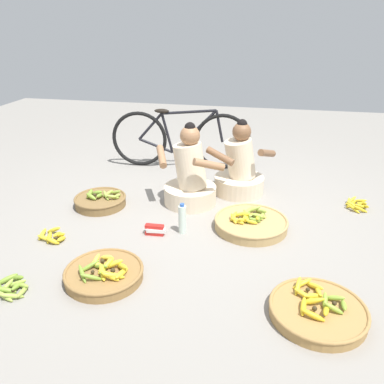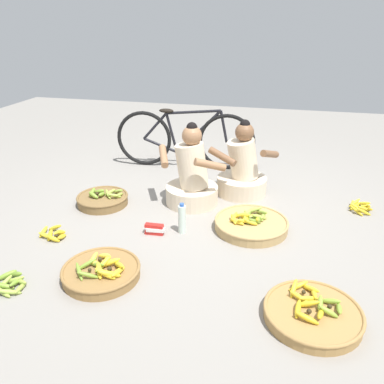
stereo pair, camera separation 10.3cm
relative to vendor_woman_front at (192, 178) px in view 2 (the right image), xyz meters
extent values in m
plane|color=gray|center=(0.12, -0.30, -0.27)|extent=(10.00, 10.00, 0.00)
cylinder|color=beige|center=(0.00, 0.00, -0.18)|extent=(0.52, 0.52, 0.18)
cylinder|color=beige|center=(0.00, 0.00, 0.13)|extent=(0.39, 0.34, 0.47)
sphere|color=#9E704C|center=(0.00, 0.00, 0.43)|extent=(0.19, 0.19, 0.19)
sphere|color=black|center=(0.00, 0.00, 0.51)|extent=(0.10, 0.10, 0.10)
cylinder|color=#9E704C|center=(-0.28, -0.02, 0.22)|extent=(0.18, 0.31, 0.16)
cylinder|color=#9E704C|center=(0.21, -0.16, 0.22)|extent=(0.30, 0.21, 0.16)
cylinder|color=beige|center=(0.46, 0.36, -0.18)|extent=(0.52, 0.52, 0.18)
cylinder|color=beige|center=(0.46, 0.36, 0.11)|extent=(0.43, 0.40, 0.44)
sphere|color=brown|center=(0.46, 0.36, 0.40)|extent=(0.19, 0.19, 0.19)
sphere|color=black|center=(0.46, 0.36, 0.47)|extent=(0.10, 0.10, 0.10)
cylinder|color=brown|center=(0.27, 0.16, 0.19)|extent=(0.31, 0.18, 0.16)
cylinder|color=brown|center=(0.72, 0.35, 0.19)|extent=(0.19, 0.31, 0.16)
torus|color=black|center=(-0.83, 0.95, 0.08)|extent=(0.69, 0.10, 0.68)
torus|color=black|center=(0.18, 1.04, 0.08)|extent=(0.69, 0.10, 0.68)
cylinder|color=black|center=(-0.16, 1.01, 0.19)|extent=(0.55, 0.08, 0.55)
cylinder|color=black|center=(-0.49, 0.98, 0.16)|extent=(0.15, 0.05, 0.49)
cylinder|color=black|center=(-0.22, 1.01, 0.43)|extent=(0.65, 0.09, 0.08)
cylinder|color=black|center=(-0.63, 0.97, 0.00)|extent=(0.42, 0.07, 0.18)
cylinder|color=black|center=(-0.69, 0.96, 0.24)|extent=(0.32, 0.06, 0.35)
cylinder|color=black|center=(0.14, 1.04, 0.26)|extent=(0.11, 0.04, 0.38)
ellipsoid|color=black|center=(-0.55, 0.98, 0.43)|extent=(0.18, 0.08, 0.05)
cylinder|color=tan|center=(0.63, -0.40, -0.23)|extent=(0.64, 0.64, 0.08)
torus|color=tan|center=(0.63, -0.40, -0.19)|extent=(0.65, 0.65, 0.02)
ellipsoid|color=olive|center=(0.70, -0.41, -0.16)|extent=(0.05, 0.13, 0.07)
ellipsoid|color=olive|center=(0.66, -0.35, -0.16)|extent=(0.13, 0.07, 0.07)
ellipsoid|color=olive|center=(0.59, -0.38, -0.16)|extent=(0.08, 0.13, 0.06)
ellipsoid|color=olive|center=(0.59, -0.43, -0.16)|extent=(0.09, 0.13, 0.05)
ellipsoid|color=olive|center=(0.67, -0.45, -0.15)|extent=(0.13, 0.09, 0.08)
sphere|color=#382D19|center=(0.64, -0.40, -0.16)|extent=(0.03, 0.03, 0.03)
ellipsoid|color=#9EB747|center=(0.73, -0.33, -0.16)|extent=(0.06, 0.17, 0.06)
ellipsoid|color=#9EB747|center=(0.71, -0.27, -0.15)|extent=(0.13, 0.15, 0.09)
ellipsoid|color=#9EB747|center=(0.64, -0.25, -0.15)|extent=(0.16, 0.08, 0.08)
ellipsoid|color=#9EB747|center=(0.60, -0.28, -0.16)|extent=(0.12, 0.15, 0.07)
ellipsoid|color=#9EB747|center=(0.59, -0.35, -0.16)|extent=(0.10, 0.16, 0.06)
ellipsoid|color=#9EB747|center=(0.66, -0.39, -0.16)|extent=(0.16, 0.04, 0.07)
ellipsoid|color=#9EB747|center=(0.70, -0.38, -0.15)|extent=(0.15, 0.12, 0.10)
sphere|color=#382D19|center=(0.66, -0.32, -0.16)|extent=(0.03, 0.03, 0.03)
ellipsoid|color=yellow|center=(0.59, -0.43, -0.15)|extent=(0.05, 0.14, 0.08)
ellipsoid|color=yellow|center=(0.57, -0.38, -0.15)|extent=(0.13, 0.10, 0.09)
ellipsoid|color=yellow|center=(0.54, -0.37, -0.15)|extent=(0.13, 0.04, 0.08)
ellipsoid|color=yellow|center=(0.48, -0.41, -0.16)|extent=(0.07, 0.14, 0.07)
ellipsoid|color=yellow|center=(0.48, -0.45, -0.16)|extent=(0.09, 0.13, 0.07)
ellipsoid|color=yellow|center=(0.52, -0.48, -0.16)|extent=(0.14, 0.07, 0.06)
ellipsoid|color=yellow|center=(0.57, -0.47, -0.15)|extent=(0.12, 0.11, 0.08)
sphere|color=#382D19|center=(0.54, -0.43, -0.16)|extent=(0.03, 0.03, 0.03)
ellipsoid|color=yellow|center=(0.69, -0.42, -0.15)|extent=(0.03, 0.12, 0.08)
ellipsoid|color=yellow|center=(0.64, -0.36, -0.16)|extent=(0.13, 0.04, 0.07)
ellipsoid|color=yellow|center=(0.58, -0.41, -0.16)|extent=(0.06, 0.13, 0.06)
ellipsoid|color=yellow|center=(0.63, -0.47, -0.16)|extent=(0.13, 0.03, 0.06)
sphere|color=#382D19|center=(0.63, -0.42, -0.16)|extent=(0.03, 0.03, 0.03)
cylinder|color=brown|center=(-0.86, -0.24, -0.22)|extent=(0.49, 0.49, 0.09)
torus|color=brown|center=(-0.86, -0.24, -0.18)|extent=(0.51, 0.51, 0.02)
ellipsoid|color=#9EB747|center=(-0.69, -0.21, -0.16)|extent=(0.05, 0.14, 0.06)
ellipsoid|color=#9EB747|center=(-0.73, -0.14, -0.15)|extent=(0.14, 0.07, 0.08)
ellipsoid|color=#9EB747|center=(-0.80, -0.17, -0.16)|extent=(0.09, 0.14, 0.06)
ellipsoid|color=#9EB747|center=(-0.79, -0.24, -0.15)|extent=(0.12, 0.12, 0.09)
ellipsoid|color=#9EB747|center=(-0.72, -0.25, -0.15)|extent=(0.13, 0.10, 0.08)
sphere|color=#382D19|center=(-0.75, -0.20, -0.15)|extent=(0.03, 0.03, 0.03)
ellipsoid|color=olive|center=(-0.86, -0.25, -0.15)|extent=(0.04, 0.12, 0.07)
ellipsoid|color=olive|center=(-0.91, -0.19, -0.15)|extent=(0.12, 0.04, 0.07)
ellipsoid|color=olive|center=(-0.96, -0.24, -0.15)|extent=(0.05, 0.13, 0.09)
ellipsoid|color=olive|center=(-0.92, -0.30, -0.15)|extent=(0.13, 0.06, 0.08)
sphere|color=#382D19|center=(-0.91, -0.24, -0.15)|extent=(0.04, 0.04, 0.04)
cylinder|color=#A87F47|center=(1.12, -1.44, -0.23)|extent=(0.60, 0.60, 0.07)
torus|color=#A87F47|center=(1.12, -1.44, -0.20)|extent=(0.61, 0.61, 0.02)
ellipsoid|color=#8CAD38|center=(1.27, -1.42, -0.18)|extent=(0.04, 0.13, 0.06)
ellipsoid|color=#8CAD38|center=(1.22, -1.36, -0.17)|extent=(0.13, 0.05, 0.06)
ellipsoid|color=#8CAD38|center=(1.15, -1.41, -0.17)|extent=(0.04, 0.13, 0.08)
ellipsoid|color=#8CAD38|center=(1.20, -1.47, -0.17)|extent=(0.13, 0.06, 0.08)
sphere|color=#382D19|center=(1.21, -1.41, -0.17)|extent=(0.03, 0.03, 0.03)
ellipsoid|color=yellow|center=(1.12, -1.30, -0.17)|extent=(0.04, 0.15, 0.06)
ellipsoid|color=yellow|center=(1.10, -1.26, -0.17)|extent=(0.13, 0.12, 0.07)
ellipsoid|color=yellow|center=(1.02, -1.25, -0.17)|extent=(0.14, 0.10, 0.07)
ellipsoid|color=yellow|center=(0.99, -1.29, -0.17)|extent=(0.06, 0.15, 0.09)
ellipsoid|color=yellow|center=(1.03, -1.37, -0.17)|extent=(0.15, 0.09, 0.06)
ellipsoid|color=yellow|center=(1.09, -1.37, -0.17)|extent=(0.14, 0.10, 0.06)
sphere|color=#382D19|center=(1.06, -1.31, -0.17)|extent=(0.03, 0.03, 0.03)
ellipsoid|color=gold|center=(1.15, -1.50, -0.17)|extent=(0.07, 0.15, 0.08)
ellipsoid|color=gold|center=(1.08, -1.42, -0.17)|extent=(0.15, 0.05, 0.07)
ellipsoid|color=gold|center=(1.02, -1.48, -0.17)|extent=(0.05, 0.15, 0.06)
ellipsoid|color=gold|center=(1.07, -1.55, -0.17)|extent=(0.15, 0.07, 0.07)
sphere|color=#382D19|center=(1.09, -1.49, -0.17)|extent=(0.03, 0.03, 0.03)
cylinder|color=olive|center=(-0.34, -1.35, -0.23)|extent=(0.55, 0.55, 0.07)
torus|color=olive|center=(-0.34, -1.35, -0.19)|extent=(0.56, 0.56, 0.02)
ellipsoid|color=yellow|center=(-0.19, -1.39, -0.17)|extent=(0.06, 0.17, 0.06)
ellipsoid|color=yellow|center=(-0.21, -1.32, -0.16)|extent=(0.14, 0.14, 0.09)
ellipsoid|color=yellow|center=(-0.29, -1.31, -0.16)|extent=(0.16, 0.10, 0.08)
ellipsoid|color=yellow|center=(-0.33, -1.34, -0.16)|extent=(0.11, 0.16, 0.10)
ellipsoid|color=yellow|center=(-0.32, -1.41, -0.16)|extent=(0.12, 0.16, 0.08)
ellipsoid|color=yellow|center=(-0.26, -1.45, -0.15)|extent=(0.16, 0.04, 0.10)
ellipsoid|color=yellow|center=(-0.23, -1.44, -0.16)|extent=(0.16, 0.11, 0.10)
sphere|color=#382D19|center=(-0.26, -1.38, -0.16)|extent=(0.03, 0.03, 0.03)
ellipsoid|color=yellow|center=(-0.33, -1.27, -0.17)|extent=(0.06, 0.12, 0.06)
ellipsoid|color=yellow|center=(-0.37, -1.23, -0.17)|extent=(0.12, 0.06, 0.07)
ellipsoid|color=yellow|center=(-0.43, -1.28, -0.17)|extent=(0.04, 0.12, 0.07)
ellipsoid|color=yellow|center=(-0.39, -1.33, -0.17)|extent=(0.12, 0.06, 0.06)
sphere|color=#382D19|center=(-0.38, -1.28, -0.17)|extent=(0.03, 0.03, 0.03)
ellipsoid|color=olive|center=(-0.33, -1.40, -0.16)|extent=(0.06, 0.16, 0.09)
ellipsoid|color=olive|center=(-0.37, -1.35, -0.16)|extent=(0.16, 0.09, 0.08)
ellipsoid|color=olive|center=(-0.45, -1.36, -0.17)|extent=(0.14, 0.13, 0.08)
ellipsoid|color=olive|center=(-0.45, -1.46, -0.16)|extent=(0.12, 0.14, 0.09)
ellipsoid|color=olive|center=(-0.37, -1.48, -0.16)|extent=(0.16, 0.08, 0.09)
sphere|color=#382D19|center=(-0.40, -1.41, -0.17)|extent=(0.03, 0.03, 0.03)
ellipsoid|color=#9EB747|center=(-0.82, -1.61, -0.24)|extent=(0.05, 0.16, 0.05)
ellipsoid|color=#9EB747|center=(-0.86, -1.56, -0.24)|extent=(0.15, 0.09, 0.07)
ellipsoid|color=#9EB747|center=(-0.90, -1.56, -0.24)|extent=(0.15, 0.07, 0.08)
ellipsoid|color=#9EB747|center=(-0.95, -1.61, -0.24)|extent=(0.06, 0.16, 0.08)
ellipsoid|color=#9EB747|center=(-0.90, -1.69, -0.24)|extent=(0.16, 0.07, 0.06)
ellipsoid|color=#9EB747|center=(-0.85, -1.68, -0.24)|extent=(0.15, 0.10, 0.08)
sphere|color=#382D19|center=(-0.89, -1.62, -0.24)|extent=(0.03, 0.03, 0.03)
ellipsoid|color=olive|center=(-0.88, -1.57, -0.24)|extent=(0.04, 0.16, 0.06)
ellipsoid|color=olive|center=(-0.93, -1.51, -0.23)|extent=(0.16, 0.07, 0.09)
ellipsoid|color=olive|center=(-1.00, -1.52, -0.24)|extent=(0.13, 0.14, 0.07)
ellipsoid|color=olive|center=(-0.94, -1.64, -0.24)|extent=(0.16, 0.07, 0.08)
sphere|color=#382D19|center=(-0.95, -1.57, -0.24)|extent=(0.03, 0.03, 0.03)
ellipsoid|color=yellow|center=(-0.97, -0.89, -0.24)|extent=(0.05, 0.15, 0.08)
ellipsoid|color=yellow|center=(-1.03, -0.83, -0.23)|extent=(0.15, 0.04, 0.09)
ellipsoid|color=yellow|center=(-1.10, -0.91, -0.24)|extent=(0.05, 0.15, 0.06)
ellipsoid|color=yellow|center=(-1.03, -0.96, -0.24)|extent=(0.15, 0.04, 0.07)
sphere|color=#382D19|center=(-1.03, -0.90, -0.24)|extent=(0.03, 0.03, 0.03)
ellipsoid|color=gold|center=(-0.90, -0.95, -0.24)|extent=(0.04, 0.12, 0.07)
ellipsoid|color=gold|center=(-0.95, -0.89, -0.24)|extent=(0.12, 0.04, 0.07)
ellipsoid|color=gold|center=(-1.00, -0.96, -0.23)|extent=(0.06, 0.13, 0.08)
ellipsoid|color=gold|center=(-0.95, -1.00, -0.24)|extent=(0.13, 0.05, 0.08)
sphere|color=#382D19|center=(-0.95, -0.94, -0.24)|extent=(0.03, 0.03, 0.03)
ellipsoid|color=gold|center=(1.70, 0.20, -0.24)|extent=(0.06, 0.16, 0.08)
ellipsoid|color=gold|center=(1.64, 0.26, -0.24)|extent=(0.16, 0.04, 0.06)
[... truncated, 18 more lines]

